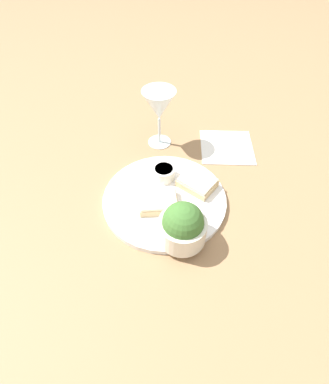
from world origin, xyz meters
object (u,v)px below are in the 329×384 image
at_px(salad_bowl, 183,226).
at_px(sauce_ramekin, 164,172).
at_px(cheese_toast_near, 158,201).
at_px(napkin, 227,147).
at_px(cheese_toast_far, 197,183).
at_px(wine_glass, 159,107).

bearing_deg(salad_bowl, sauce_ramekin, 124.99).
distance_m(sauce_ramekin, cheese_toast_near, 0.09).
height_order(salad_bowl, napkin, salad_bowl).
xyz_separation_m(salad_bowl, cheese_toast_far, (-0.02, 0.16, -0.03)).
height_order(cheese_toast_near, wine_glass, wine_glass).
distance_m(cheese_toast_far, wine_glass, 0.24).
bearing_deg(napkin, cheese_toast_far, -98.31).
xyz_separation_m(salad_bowl, sauce_ramekin, (-0.11, 0.16, -0.03)).
bearing_deg(cheese_toast_far, cheese_toast_near, -125.24).
xyz_separation_m(cheese_toast_near, wine_glass, (-0.10, 0.24, 0.10)).
height_order(salad_bowl, cheese_toast_near, salad_bowl).
height_order(cheese_toast_far, napkin, cheese_toast_far).
distance_m(cheese_toast_near, napkin, 0.31).
distance_m(sauce_ramekin, wine_glass, 0.19).
xyz_separation_m(salad_bowl, cheese_toast_near, (-0.09, 0.07, -0.03)).
relative_size(salad_bowl, sauce_ramekin, 1.81).
distance_m(sauce_ramekin, napkin, 0.24).
bearing_deg(cheese_toast_far, salad_bowl, -83.24).
distance_m(salad_bowl, napkin, 0.36).
bearing_deg(salad_bowl, cheese_toast_near, 142.55).
height_order(salad_bowl, cheese_toast_far, salad_bowl).
relative_size(sauce_ramekin, napkin, 0.29).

